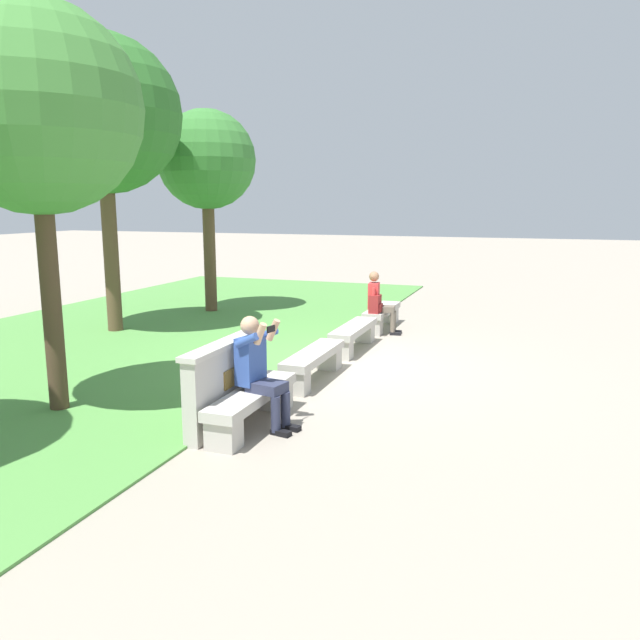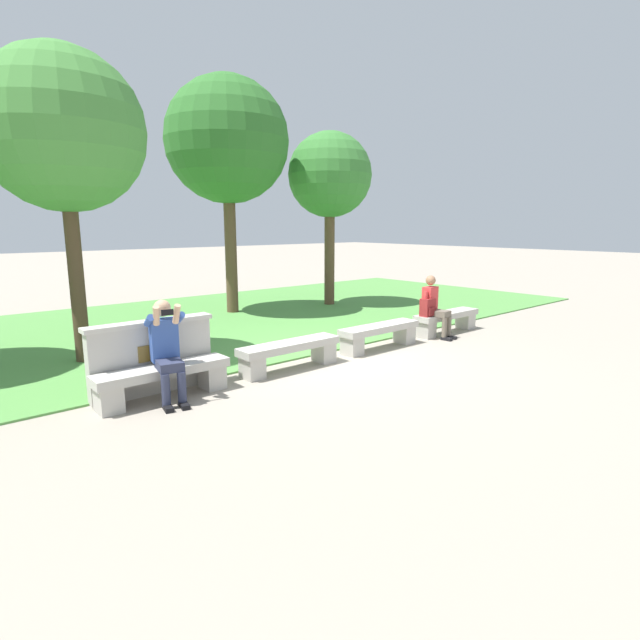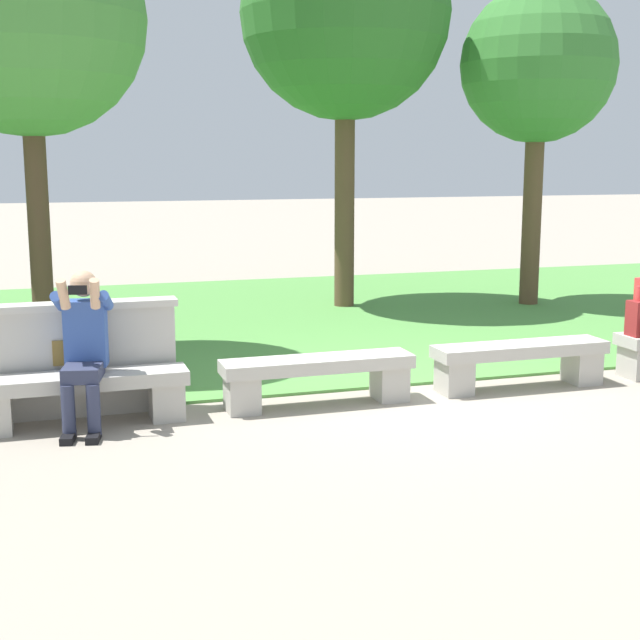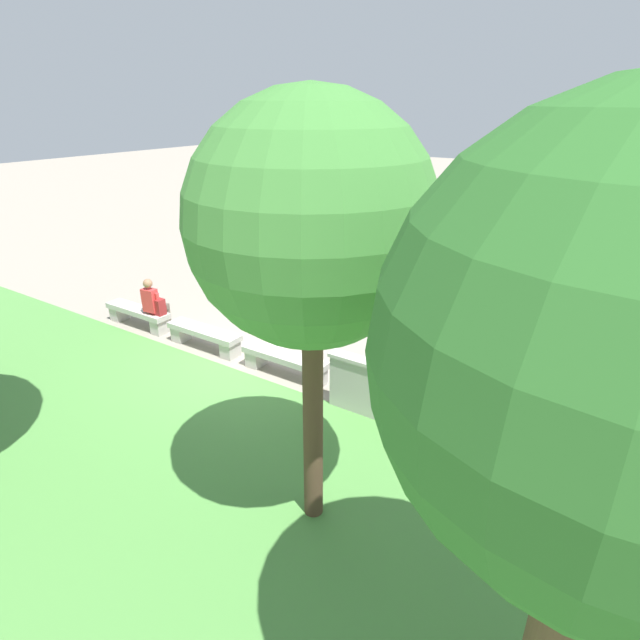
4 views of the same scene
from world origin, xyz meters
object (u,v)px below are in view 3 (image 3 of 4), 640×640
object	(u,v)px
bench_mid	(520,359)
bench_main	(82,392)
tree_behind_wall	(345,15)
bench_near	(318,374)
tree_far_back	(27,18)
person_photographer	(84,342)
tree_left_background	(538,67)

from	to	relation	value
bench_mid	bench_main	bearing A→B (deg)	180.00
bench_mid	tree_behind_wall	size ratio (longest dim) A/B	0.31
bench_near	tree_behind_wall	world-z (taller)	tree_behind_wall
tree_behind_wall	tree_far_back	world-z (taller)	tree_behind_wall
person_photographer	tree_behind_wall	world-z (taller)	tree_behind_wall
bench_mid	tree_behind_wall	distance (m)	6.45
bench_mid	tree_far_back	distance (m)	6.16
tree_far_back	tree_behind_wall	bearing A→B (deg)	29.69
person_photographer	tree_far_back	bearing A→B (deg)	96.47
tree_left_background	person_photographer	bearing A→B (deg)	-146.75
person_photographer	tree_left_background	world-z (taller)	tree_left_background
tree_left_background	tree_far_back	bearing A→B (deg)	-165.73
tree_left_background	tree_far_back	world-z (taller)	tree_far_back
tree_left_background	bench_main	bearing A→B (deg)	-147.32
bench_mid	person_photographer	xyz separation A→B (m)	(-4.14, -0.08, 0.44)
person_photographer	tree_behind_wall	xyz separation A→B (m)	(4.07, 5.16, 3.53)
bench_main	tree_left_background	distance (m)	8.80
person_photographer	tree_behind_wall	bearing A→B (deg)	51.76
tree_behind_wall	bench_main	bearing A→B (deg)	-128.87
tree_behind_wall	tree_left_background	world-z (taller)	tree_behind_wall
tree_left_background	bench_near	bearing A→B (deg)	-137.34
bench_main	bench_near	size ratio (longest dim) A/B	1.00
tree_left_background	tree_far_back	distance (m)	7.37
bench_mid	tree_left_background	xyz separation A→B (m)	(2.70, 4.41, 3.26)
bench_mid	bench_near	bearing A→B (deg)	180.00
bench_near	tree_far_back	xyz separation A→B (m)	(-2.36, 2.59, 3.38)
bench_mid	tree_far_back	bearing A→B (deg)	149.74
bench_near	person_photographer	xyz separation A→B (m)	(-2.06, -0.08, 0.44)
bench_main	tree_left_background	xyz separation A→B (m)	(6.88, 4.41, 3.26)
bench_near	bench_mid	size ratio (longest dim) A/B	1.00
bench_main	tree_left_background	size ratio (longest dim) A/B	0.37
bench_main	tree_far_back	world-z (taller)	tree_far_back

